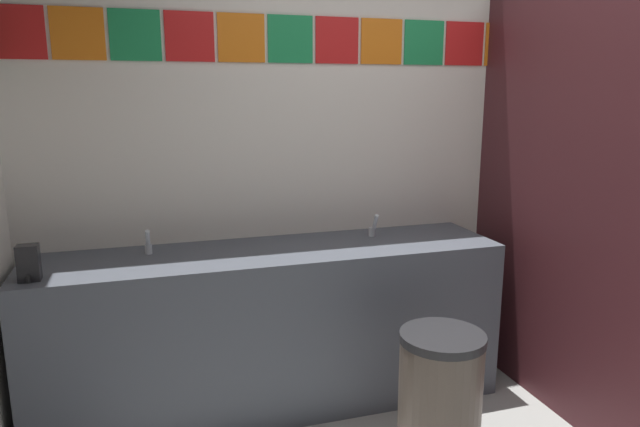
# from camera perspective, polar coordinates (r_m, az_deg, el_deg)

# --- Properties ---
(wall_back) EXTENTS (4.23, 0.09, 2.83)m
(wall_back) POSITION_cam_1_polar(r_m,az_deg,el_deg) (3.47, 7.68, 7.80)
(wall_back) COLOR silver
(wall_back) RESTS_ON ground_plane
(vanity_counter) EXTENTS (2.43, 0.57, 0.87)m
(vanity_counter) POSITION_cam_1_polar(r_m,az_deg,el_deg) (3.13, -4.76, -11.12)
(vanity_counter) COLOR #4C515B
(vanity_counter) RESTS_ON ground_plane
(faucet_left) EXTENTS (0.04, 0.10, 0.14)m
(faucet_left) POSITION_cam_1_polar(r_m,az_deg,el_deg) (3.00, -16.73, -3.00)
(faucet_left) COLOR silver
(faucet_left) RESTS_ON vanity_counter
(faucet_right) EXTENTS (0.04, 0.10, 0.14)m
(faucet_right) POSITION_cam_1_polar(r_m,az_deg,el_deg) (3.24, 5.31, -1.44)
(faucet_right) COLOR silver
(faucet_right) RESTS_ON vanity_counter
(soap_dispenser) EXTENTS (0.09, 0.09, 0.16)m
(soap_dispenser) POSITION_cam_1_polar(r_m,az_deg,el_deg) (2.79, -27.03, -4.41)
(soap_dispenser) COLOR black
(soap_dispenser) RESTS_ON vanity_counter
(stall_divider) EXTENTS (0.92, 1.37, 2.21)m
(stall_divider) POSITION_cam_1_polar(r_m,az_deg,el_deg) (3.14, 27.73, 0.20)
(stall_divider) COLOR #471E23
(stall_divider) RESTS_ON ground_plane
(toilet) EXTENTS (0.39, 0.49, 0.74)m
(toilet) POSITION_cam_1_polar(r_m,az_deg,el_deg) (3.98, 26.57, -9.39)
(toilet) COLOR white
(toilet) RESTS_ON ground_plane
(trash_bin) EXTENTS (0.39, 0.39, 0.61)m
(trash_bin) POSITION_cam_1_polar(r_m,az_deg,el_deg) (2.81, 11.85, -17.35)
(trash_bin) COLOR brown
(trash_bin) RESTS_ON ground_plane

